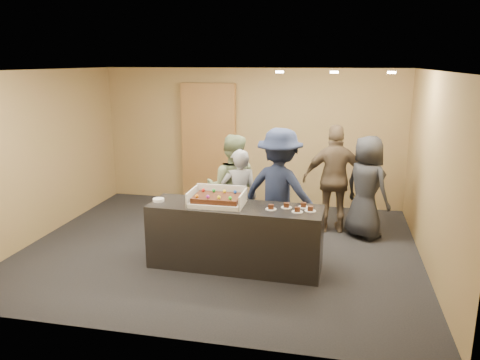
{
  "coord_description": "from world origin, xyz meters",
  "views": [
    {
      "loc": [
        1.71,
        -6.6,
        2.83
      ],
      "look_at": [
        0.3,
        0.0,
        1.11
      ],
      "focal_mm": 35.0,
      "sensor_mm": 36.0,
      "label": 1
    }
  ],
  "objects_px": {
    "person_navy_man": "(280,191)",
    "plate_stack": "(159,200)",
    "sheet_cake": "(217,198)",
    "person_dark_suit": "(366,187)",
    "serving_counter": "(235,237)",
    "person_sage_man": "(232,188)",
    "person_server_grey": "(239,198)",
    "storage_cabinet": "(209,144)",
    "cake_box": "(218,201)",
    "person_brown_extra": "(335,179)"
  },
  "relations": [
    {
      "from": "serving_counter",
      "to": "person_navy_man",
      "type": "xyz_separation_m",
      "value": [
        0.53,
        0.7,
        0.49
      ]
    },
    {
      "from": "person_server_grey",
      "to": "plate_stack",
      "type": "bearing_deg",
      "value": 23.2
    },
    {
      "from": "person_brown_extra",
      "to": "person_sage_man",
      "type": "bearing_deg",
      "value": 19.08
    },
    {
      "from": "sheet_cake",
      "to": "person_sage_man",
      "type": "xyz_separation_m",
      "value": [
        -0.01,
        1.0,
        -0.13
      ]
    },
    {
      "from": "person_navy_man",
      "to": "person_brown_extra",
      "type": "xyz_separation_m",
      "value": [
        0.8,
        1.05,
        -0.03
      ]
    },
    {
      "from": "cake_box",
      "to": "person_sage_man",
      "type": "xyz_separation_m",
      "value": [
        -0.02,
        0.98,
        -0.08
      ]
    },
    {
      "from": "serving_counter",
      "to": "person_dark_suit",
      "type": "xyz_separation_m",
      "value": [
        1.83,
        1.59,
        0.39
      ]
    },
    {
      "from": "person_server_grey",
      "to": "person_navy_man",
      "type": "distance_m",
      "value": 0.67
    },
    {
      "from": "storage_cabinet",
      "to": "plate_stack",
      "type": "bearing_deg",
      "value": -87.91
    },
    {
      "from": "person_navy_man",
      "to": "person_dark_suit",
      "type": "height_order",
      "value": "person_navy_man"
    },
    {
      "from": "sheet_cake",
      "to": "storage_cabinet",
      "type": "bearing_deg",
      "value": 107.65
    },
    {
      "from": "sheet_cake",
      "to": "plate_stack",
      "type": "distance_m",
      "value": 0.86
    },
    {
      "from": "plate_stack",
      "to": "person_sage_man",
      "type": "relative_size",
      "value": 0.09
    },
    {
      "from": "cake_box",
      "to": "person_sage_man",
      "type": "distance_m",
      "value": 0.98
    },
    {
      "from": "sheet_cake",
      "to": "person_brown_extra",
      "type": "relative_size",
      "value": 0.35
    },
    {
      "from": "plate_stack",
      "to": "person_server_grey",
      "type": "distance_m",
      "value": 1.31
    },
    {
      "from": "person_navy_man",
      "to": "person_dark_suit",
      "type": "xyz_separation_m",
      "value": [
        1.3,
        0.89,
        -0.1
      ]
    },
    {
      "from": "person_server_grey",
      "to": "person_sage_man",
      "type": "distance_m",
      "value": 0.26
    },
    {
      "from": "serving_counter",
      "to": "person_sage_man",
      "type": "bearing_deg",
      "value": 106.72
    },
    {
      "from": "cake_box",
      "to": "person_brown_extra",
      "type": "xyz_separation_m",
      "value": [
        1.58,
        1.72,
        -0.04
      ]
    },
    {
      "from": "person_navy_man",
      "to": "person_dark_suit",
      "type": "distance_m",
      "value": 1.58
    },
    {
      "from": "cake_box",
      "to": "person_brown_extra",
      "type": "height_order",
      "value": "person_brown_extra"
    },
    {
      "from": "storage_cabinet",
      "to": "person_server_grey",
      "type": "distance_m",
      "value": 2.52
    },
    {
      "from": "plate_stack",
      "to": "person_sage_man",
      "type": "distance_m",
      "value": 1.32
    },
    {
      "from": "person_server_grey",
      "to": "person_dark_suit",
      "type": "distance_m",
      "value": 2.09
    },
    {
      "from": "serving_counter",
      "to": "storage_cabinet",
      "type": "relative_size",
      "value": 1.0
    },
    {
      "from": "sheet_cake",
      "to": "serving_counter",
      "type": "bearing_deg",
      "value": 0.0
    },
    {
      "from": "storage_cabinet",
      "to": "person_dark_suit",
      "type": "bearing_deg",
      "value": -25.3
    },
    {
      "from": "sheet_cake",
      "to": "person_sage_man",
      "type": "height_order",
      "value": "person_sage_man"
    },
    {
      "from": "person_server_grey",
      "to": "person_sage_man",
      "type": "relative_size",
      "value": 0.89
    },
    {
      "from": "serving_counter",
      "to": "person_server_grey",
      "type": "relative_size",
      "value": 1.56
    },
    {
      "from": "plate_stack",
      "to": "person_server_grey",
      "type": "height_order",
      "value": "person_server_grey"
    },
    {
      "from": "storage_cabinet",
      "to": "cake_box",
      "type": "relative_size",
      "value": 3.22
    },
    {
      "from": "plate_stack",
      "to": "person_server_grey",
      "type": "bearing_deg",
      "value": 39.97
    },
    {
      "from": "cake_box",
      "to": "serving_counter",
      "type": "bearing_deg",
      "value": -6.28
    },
    {
      "from": "person_server_grey",
      "to": "person_navy_man",
      "type": "height_order",
      "value": "person_navy_man"
    },
    {
      "from": "person_server_grey",
      "to": "person_brown_extra",
      "type": "distance_m",
      "value": 1.72
    },
    {
      "from": "sheet_cake",
      "to": "person_server_grey",
      "type": "xyz_separation_m",
      "value": [
        0.14,
        0.82,
        -0.23
      ]
    },
    {
      "from": "person_dark_suit",
      "to": "person_navy_man",
      "type": "bearing_deg",
      "value": 77.65
    },
    {
      "from": "serving_counter",
      "to": "person_brown_extra",
      "type": "height_order",
      "value": "person_brown_extra"
    },
    {
      "from": "sheet_cake",
      "to": "person_server_grey",
      "type": "relative_size",
      "value": 0.42
    },
    {
      "from": "person_navy_man",
      "to": "plate_stack",
      "type": "bearing_deg",
      "value": 41.44
    },
    {
      "from": "serving_counter",
      "to": "person_brown_extra",
      "type": "xyz_separation_m",
      "value": [
        1.33,
        1.75,
        0.46
      ]
    },
    {
      "from": "person_brown_extra",
      "to": "person_dark_suit",
      "type": "relative_size",
      "value": 1.08
    },
    {
      "from": "storage_cabinet",
      "to": "person_sage_man",
      "type": "height_order",
      "value": "storage_cabinet"
    },
    {
      "from": "person_sage_man",
      "to": "person_navy_man",
      "type": "relative_size",
      "value": 0.92
    },
    {
      "from": "cake_box",
      "to": "person_brown_extra",
      "type": "distance_m",
      "value": 2.33
    },
    {
      "from": "sheet_cake",
      "to": "person_dark_suit",
      "type": "xyz_separation_m",
      "value": [
        2.08,
        1.59,
        -0.15
      ]
    },
    {
      "from": "storage_cabinet",
      "to": "person_server_grey",
      "type": "bearing_deg",
      "value": -63.51
    },
    {
      "from": "cake_box",
      "to": "person_dark_suit",
      "type": "height_order",
      "value": "person_dark_suit"
    }
  ]
}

